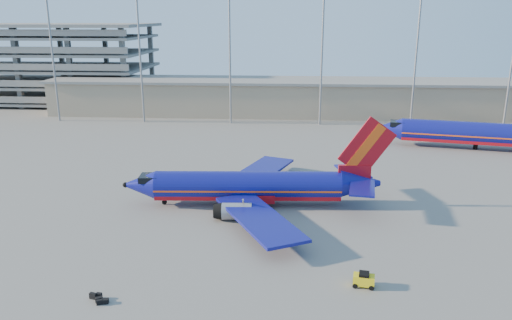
% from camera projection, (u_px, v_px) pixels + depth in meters
% --- Properties ---
extents(ground, '(220.00, 220.00, 0.00)m').
position_uv_depth(ground, '(228.00, 192.00, 68.67)').
color(ground, slate).
rests_on(ground, ground).
extents(terminal_building, '(122.00, 16.00, 8.50)m').
position_uv_depth(terminal_building, '(297.00, 97.00, 122.41)').
color(terminal_building, tan).
rests_on(terminal_building, ground).
extents(parking_garage, '(62.00, 32.00, 21.40)m').
position_uv_depth(parking_garage, '(41.00, 59.00, 140.49)').
color(parking_garage, slate).
rests_on(parking_garage, ground).
extents(light_mast_row, '(101.60, 1.60, 28.65)m').
position_uv_depth(light_mast_row, '(276.00, 44.00, 107.57)').
color(light_mast_row, gray).
rests_on(light_mast_row, ground).
extents(aircraft_main, '(34.28, 32.92, 11.60)m').
position_uv_depth(aircraft_main, '(254.00, 186.00, 63.38)').
color(aircraft_main, navy).
rests_on(aircraft_main, ground).
extents(aircraft_second, '(38.02, 16.12, 13.00)m').
position_uv_depth(aircraft_second, '(483.00, 133.00, 89.86)').
color(aircraft_second, navy).
rests_on(aircraft_second, ground).
extents(baggage_tug, '(2.06, 1.45, 1.36)m').
position_uv_depth(baggage_tug, '(364.00, 279.00, 44.47)').
color(baggage_tug, yellow).
rests_on(baggage_tug, ground).
extents(luggage_pile, '(1.94, 1.32, 0.54)m').
position_uv_depth(luggage_pile, '(99.00, 299.00, 42.28)').
color(luggage_pile, black).
rests_on(luggage_pile, ground).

